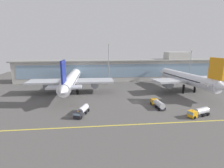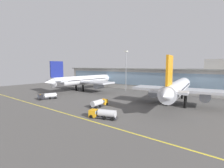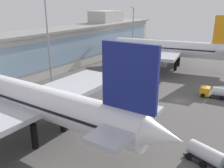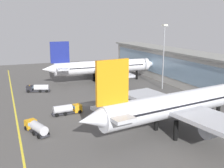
{
  "view_description": "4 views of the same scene",
  "coord_description": "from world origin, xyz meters",
  "px_view_note": "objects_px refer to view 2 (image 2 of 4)",
  "views": [
    {
      "loc": [
        -18.09,
        -71.1,
        24.75
      ],
      "look_at": [
        -9.8,
        8.39,
        6.48
      ],
      "focal_mm": 27.32,
      "sensor_mm": 36.0,
      "label": 1
    },
    {
      "loc": [
        52.39,
        -55.69,
        16.35
      ],
      "look_at": [
        -2.46,
        12.95,
        6.76
      ],
      "focal_mm": 26.78,
      "sensor_mm": 36.0,
      "label": 2
    },
    {
      "loc": [
        -56.96,
        -15.81,
        23.6
      ],
      "look_at": [
        -9.83,
        14.08,
        4.8
      ],
      "focal_mm": 38.9,
      "sensor_mm": 36.0,
      "label": 3
    },
    {
      "loc": [
        84.12,
        -24.07,
        27.02
      ],
      "look_at": [
        -7.58,
        12.89,
        4.29
      ],
      "focal_mm": 43.59,
      "sensor_mm": 36.0,
      "label": 4
    }
  ],
  "objects_px": {
    "airliner_near_left": "(83,80)",
    "service_truck_far": "(102,114)",
    "apron_light_mast_centre": "(126,65)",
    "fuel_tanker_truck": "(47,96)",
    "airliner_near_right": "(177,88)",
    "baggage_tug_near": "(99,103)"
  },
  "relations": [
    {
      "from": "fuel_tanker_truck",
      "to": "service_truck_far",
      "type": "height_order",
      "value": "same"
    },
    {
      "from": "apron_light_mast_centre",
      "to": "airliner_near_right",
      "type": "bearing_deg",
      "value": -28.34
    },
    {
      "from": "airliner_near_left",
      "to": "fuel_tanker_truck",
      "type": "distance_m",
      "value": 31.42
    },
    {
      "from": "airliner_near_left",
      "to": "service_truck_far",
      "type": "relative_size",
      "value": 5.76
    },
    {
      "from": "apron_light_mast_centre",
      "to": "service_truck_far",
      "type": "bearing_deg",
      "value": -63.09
    },
    {
      "from": "service_truck_far",
      "to": "apron_light_mast_centre",
      "type": "height_order",
      "value": "apron_light_mast_centre"
    },
    {
      "from": "airliner_near_right",
      "to": "service_truck_far",
      "type": "bearing_deg",
      "value": 149.52
    },
    {
      "from": "airliner_near_right",
      "to": "baggage_tug_near",
      "type": "height_order",
      "value": "airliner_near_right"
    },
    {
      "from": "airliner_near_left",
      "to": "baggage_tug_near",
      "type": "height_order",
      "value": "airliner_near_left"
    },
    {
      "from": "fuel_tanker_truck",
      "to": "apron_light_mast_centre",
      "type": "xyz_separation_m",
      "value": [
        14.1,
        48.35,
        15.26
      ]
    },
    {
      "from": "baggage_tug_near",
      "to": "service_truck_far",
      "type": "relative_size",
      "value": 0.99
    },
    {
      "from": "airliner_near_left",
      "to": "apron_light_mast_centre",
      "type": "relative_size",
      "value": 2.07
    },
    {
      "from": "airliner_near_right",
      "to": "service_truck_far",
      "type": "relative_size",
      "value": 5.53
    },
    {
      "from": "airliner_near_left",
      "to": "fuel_tanker_truck",
      "type": "relative_size",
      "value": 5.77
    },
    {
      "from": "service_truck_far",
      "to": "airliner_near_left",
      "type": "bearing_deg",
      "value": -55.41
    },
    {
      "from": "airliner_near_right",
      "to": "service_truck_far",
      "type": "distance_m",
      "value": 35.04
    },
    {
      "from": "airliner_near_left",
      "to": "service_truck_far",
      "type": "bearing_deg",
      "value": -125.53
    },
    {
      "from": "fuel_tanker_truck",
      "to": "airliner_near_right",
      "type": "bearing_deg",
      "value": 135.94
    },
    {
      "from": "apron_light_mast_centre",
      "to": "fuel_tanker_truck",
      "type": "bearing_deg",
      "value": -106.26
    },
    {
      "from": "airliner_near_left",
      "to": "apron_light_mast_centre",
      "type": "bearing_deg",
      "value": -48.84
    },
    {
      "from": "fuel_tanker_truck",
      "to": "apron_light_mast_centre",
      "type": "bearing_deg",
      "value": -176.67
    },
    {
      "from": "airliner_near_left",
      "to": "service_truck_far",
      "type": "distance_m",
      "value": 60.4
    }
  ]
}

